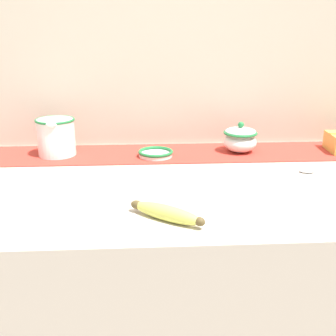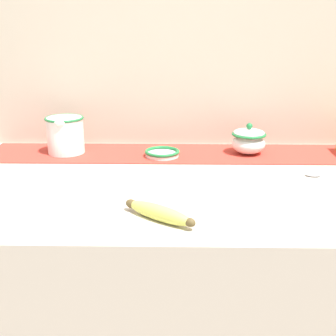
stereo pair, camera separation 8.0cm
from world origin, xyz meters
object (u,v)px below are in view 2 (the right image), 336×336
small_dish (162,153)px  banana (159,213)px  sugar_bowl (249,140)px  spoon (309,174)px  cream_pitcher (65,134)px

small_dish → banana: banana is taller
sugar_bowl → small_dish: bearing=-172.7°
sugar_bowl → banana: sugar_bowl is taller
banana → spoon: banana is taller
cream_pitcher → sugar_bowl: cream_pitcher is taller
spoon → banana: bearing=-135.1°
sugar_bowl → small_dish: 0.28m
small_dish → spoon: bearing=-22.8°
cream_pitcher → spoon: cream_pitcher is taller
sugar_bowl → banana: (-0.27, -0.50, -0.03)m
cream_pitcher → spoon: 0.76m
small_dish → cream_pitcher: bearing=173.3°
banana → cream_pitcher: bearing=122.6°
sugar_bowl → spoon: bearing=-57.0°
cream_pitcher → small_dish: (0.31, -0.04, -0.05)m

